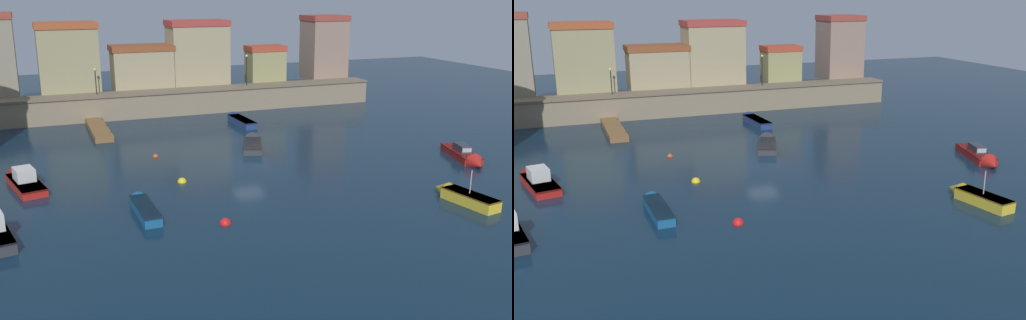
{
  "view_description": "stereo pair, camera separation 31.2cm",
  "coord_description": "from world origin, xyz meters",
  "views": [
    {
      "loc": [
        -17.08,
        -45.61,
        14.61
      ],
      "look_at": [
        0.0,
        -1.72,
        1.01
      ],
      "focal_mm": 41.11,
      "sensor_mm": 36.0,
      "label": 1
    },
    {
      "loc": [
        -16.79,
        -45.72,
        14.61
      ],
      "look_at": [
        0.0,
        -1.72,
        1.01
      ],
      "focal_mm": 41.11,
      "sensor_mm": 36.0,
      "label": 2
    }
  ],
  "objects": [
    {
      "name": "mooring_buoy_2",
      "position": [
        -6.93,
        5.91,
        0.0
      ],
      "size": [
        0.51,
        0.51,
        0.51
      ],
      "primitive_type": "sphere",
      "color": "#EA4C19",
      "rests_on": "ground"
    },
    {
      "name": "moored_boat_5",
      "position": [
        4.97,
        16.48,
        0.39
      ],
      "size": [
        1.67,
        7.0,
        1.31
      ],
      "rotation": [
        0.0,
        0.0,
        1.62
      ],
      "color": "navy",
      "rests_on": "ground"
    },
    {
      "name": "pier_dock",
      "position": [
        -10.59,
        17.79,
        0.3
      ],
      "size": [
        1.87,
        10.11,
        0.7
      ],
      "color": "brown",
      "rests_on": "ground"
    },
    {
      "name": "quay_wall",
      "position": [
        0.0,
        24.37,
        1.51
      ],
      "size": [
        51.37,
        3.34,
        3.01
      ],
      "color": "gray",
      "rests_on": "ground"
    },
    {
      "name": "moored_boat_3",
      "position": [
        18.78,
        -5.39,
        0.39
      ],
      "size": [
        3.58,
        7.17,
        1.7
      ],
      "rotation": [
        0.0,
        0.0,
        -1.87
      ],
      "color": "red",
      "rests_on": "ground"
    },
    {
      "name": "quay_lamp_0",
      "position": [
        -9.84,
        24.37,
        5.06
      ],
      "size": [
        0.32,
        0.32,
        3.05
      ],
      "color": "black",
      "rests_on": "quay_wall"
    },
    {
      "name": "moored_boat_4",
      "position": [
        11.17,
        -13.95,
        0.44
      ],
      "size": [
        2.13,
        5.58,
        2.75
      ],
      "rotation": [
        0.0,
        0.0,
        1.72
      ],
      "color": "gold",
      "rests_on": "ground"
    },
    {
      "name": "moored_boat_0",
      "position": [
        2.71,
        6.21,
        0.34
      ],
      "size": [
        3.67,
        6.26,
        1.6
      ],
      "rotation": [
        0.0,
        0.0,
        1.21
      ],
      "color": "#333338",
      "rests_on": "ground"
    },
    {
      "name": "moored_boat_6",
      "position": [
        -18.32,
        1.6,
        0.47
      ],
      "size": [
        3.31,
        7.3,
        2.14
      ],
      "rotation": [
        0.0,
        0.0,
        1.79
      ],
      "color": "red",
      "rests_on": "ground"
    },
    {
      "name": "moored_boat_1",
      "position": [
        -10.63,
        -7.48,
        0.37
      ],
      "size": [
        1.34,
        6.44,
        1.12
      ],
      "rotation": [
        0.0,
        0.0,
        1.6
      ],
      "color": "#195689",
      "rests_on": "ground"
    },
    {
      "name": "old_town_backdrop",
      "position": [
        -1.87,
        28.31,
        6.81
      ],
      "size": [
        47.65,
        5.69,
        9.55
      ],
      "color": "gray",
      "rests_on": "ground"
    },
    {
      "name": "mooring_buoy_1",
      "position": [
        -6.52,
        -2.24,
        0.0
      ],
      "size": [
        0.73,
        0.73,
        0.73
      ],
      "primitive_type": "sphere",
      "color": "yellow",
      "rests_on": "ground"
    },
    {
      "name": "quay_lamp_1",
      "position": [
        8.88,
        24.37,
        5.56
      ],
      "size": [
        0.32,
        0.32,
        3.9
      ],
      "color": "black",
      "rests_on": "quay_wall"
    },
    {
      "name": "mooring_buoy_0",
      "position": [
        -6.05,
        -11.73,
        0.0
      ],
      "size": [
        0.77,
        0.77,
        0.77
      ],
      "primitive_type": "sphere",
      "color": "red",
      "rests_on": "ground"
    },
    {
      "name": "ground_plane",
      "position": [
        0.0,
        0.0,
        0.0
      ],
      "size": [
        137.09,
        137.09,
        0.0
      ],
      "primitive_type": "plane",
      "color": "#0C2338"
    }
  ]
}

